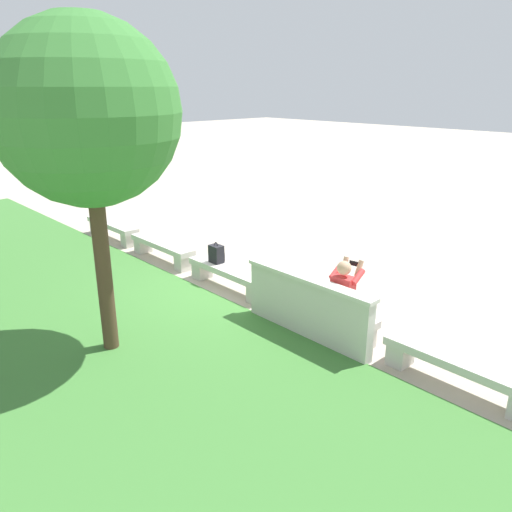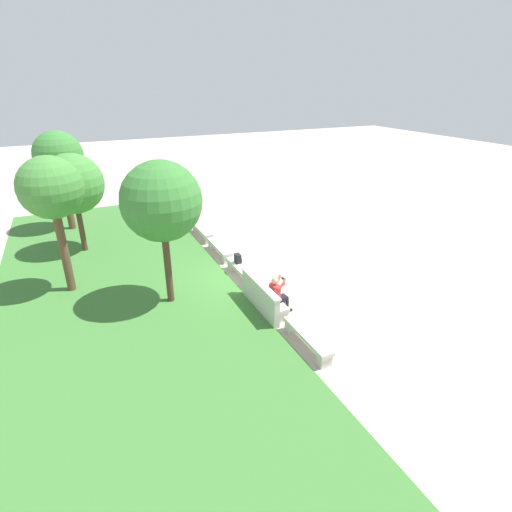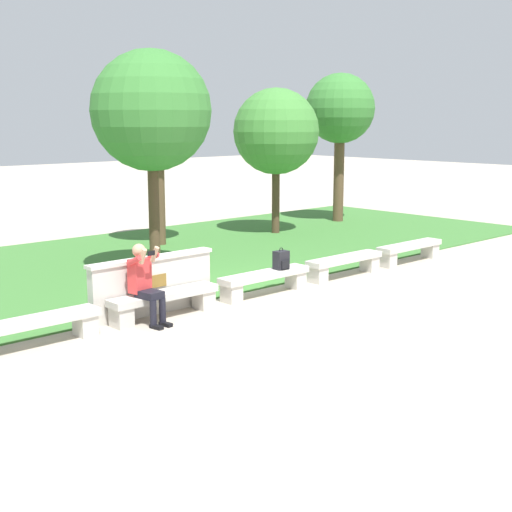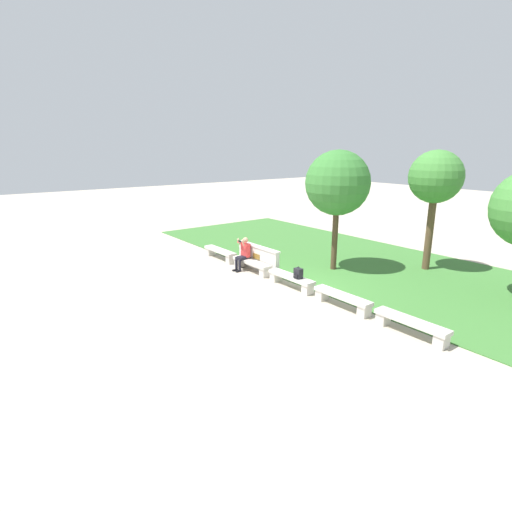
# 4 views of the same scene
# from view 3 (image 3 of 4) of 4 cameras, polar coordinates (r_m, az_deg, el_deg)

# --- Properties ---
(ground_plane) EXTENTS (80.00, 80.00, 0.00)m
(ground_plane) POSITION_cam_3_polar(r_m,az_deg,el_deg) (13.67, 0.71, -3.12)
(ground_plane) COLOR #B2A593
(grass_strip) EXTENTS (23.42, 8.00, 0.03)m
(grass_strip) POSITION_cam_3_polar(r_m,az_deg,el_deg) (17.04, -9.47, -0.40)
(grass_strip) COLOR #3D7533
(grass_strip) RESTS_ON ground
(bench_main) EXTENTS (2.05, 0.40, 0.45)m
(bench_main) POSITION_cam_3_polar(r_m,az_deg,el_deg) (11.02, -17.36, -5.46)
(bench_main) COLOR beige
(bench_main) RESTS_ON ground
(bench_near) EXTENTS (2.05, 0.40, 0.45)m
(bench_near) POSITION_cam_3_polar(r_m,az_deg,el_deg) (12.16, -7.35, -3.53)
(bench_near) COLOR beige
(bench_near) RESTS_ON ground
(bench_mid) EXTENTS (2.05, 0.40, 0.45)m
(bench_mid) POSITION_cam_3_polar(r_m,az_deg,el_deg) (13.60, 0.71, -1.88)
(bench_mid) COLOR beige
(bench_mid) RESTS_ON ground
(bench_far) EXTENTS (2.05, 0.40, 0.45)m
(bench_far) POSITION_cam_3_polar(r_m,az_deg,el_deg) (15.27, 7.11, -0.55)
(bench_far) COLOR beige
(bench_far) RESTS_ON ground
(bench_end) EXTENTS (2.05, 0.40, 0.45)m
(bench_end) POSITION_cam_3_polar(r_m,az_deg,el_deg) (17.10, 12.19, 0.52)
(bench_end) COLOR beige
(bench_end) RESTS_ON ground
(backrest_wall_with_plaque) EXTENTS (2.46, 0.24, 1.01)m
(backrest_wall_with_plaque) POSITION_cam_3_polar(r_m,az_deg,el_deg) (12.38, -8.29, -2.27)
(backrest_wall_with_plaque) COLOR beige
(backrest_wall_with_plaque) RESTS_ON ground
(person_photographer) EXTENTS (0.51, 0.76, 1.32)m
(person_photographer) POSITION_cam_3_polar(r_m,az_deg,el_deg) (11.75, -8.91, -1.90)
(person_photographer) COLOR black
(person_photographer) RESTS_ON ground
(backpack) EXTENTS (0.28, 0.24, 0.43)m
(backpack) POSITION_cam_3_polar(r_m,az_deg,el_deg) (13.78, 2.05, -0.35)
(backpack) COLOR black
(backpack) RESTS_ON bench_mid
(tree_behind_wall) EXTENTS (2.21, 2.21, 4.75)m
(tree_behind_wall) POSITION_cam_3_polar(r_m,az_deg,el_deg) (23.28, 6.75, 11.49)
(tree_behind_wall) COLOR brown
(tree_behind_wall) RESTS_ON ground
(tree_left_background) EXTENTS (2.50, 2.50, 4.73)m
(tree_left_background) POSITION_cam_3_polar(r_m,az_deg,el_deg) (15.11, -8.38, 11.37)
(tree_left_background) COLOR #4C3826
(tree_left_background) RESTS_ON ground
(tree_right_background) EXTENTS (2.46, 2.46, 4.19)m
(tree_right_background) POSITION_cam_3_polar(r_m,az_deg,el_deg) (20.67, 1.62, 9.90)
(tree_right_background) COLOR #4C3826
(tree_right_background) RESTS_ON ground
(tree_far_back) EXTENTS (2.03, 2.03, 4.73)m
(tree_far_back) POSITION_cam_3_polar(r_m,az_deg,el_deg) (18.87, -7.91, 11.84)
(tree_far_back) COLOR brown
(tree_far_back) RESTS_ON ground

